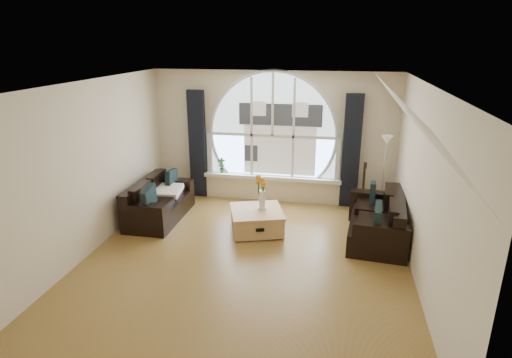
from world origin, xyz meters
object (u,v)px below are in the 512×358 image
Objects in this scene: floor_lamp at (383,177)px; potted_plant at (222,165)px; vase_flowers at (262,188)px; sofa_left at (159,199)px; guitar at (363,187)px; sofa_right at (377,217)px; coffee_chest at (257,219)px.

floor_lamp is 4.83× the size of potted_plant.
potted_plant is at bearing 127.84° from vase_flowers.
sofa_left is 3.96m from guitar.
floor_lamp is 3.33m from potted_plant.
sofa_right is at bearing -25.00° from potted_plant.
sofa_left is 4.28m from floor_lamp.
sofa_right is 2.08m from coffee_chest.
sofa_right is at bearing 0.44° from vase_flowers.
sofa_right is 1.61× the size of guitar.
sofa_right is at bearing -99.16° from floor_lamp.
floor_lamp reaches higher than vase_flowers.
vase_flowers reaches higher than sofa_left.
potted_plant is at bearing 106.19° from coffee_chest.
coffee_chest is 2.71× the size of potted_plant.
sofa_left is 1.03× the size of floor_lamp.
floor_lamp reaches higher than potted_plant.
sofa_left is 4.00m from sofa_right.
floor_lamp is (4.16, 0.92, 0.40)m from sofa_left.
potted_plant is (-1.15, 1.48, -0.07)m from vase_flowers.
floor_lamp is at bearing 8.31° from coffee_chest.
guitar is (3.81, 1.05, 0.13)m from sofa_left.
sofa_right is (4.00, -0.11, 0.00)m from sofa_left.
guitar is at bearing -5.80° from potted_plant.
sofa_right is 1.18m from guitar.
coffee_chest is (1.92, -0.20, -0.18)m from sofa_left.
guitar reaches higher than sofa_right.
sofa_right is 1.07× the size of floor_lamp.
floor_lamp is at bearing 25.78° from vase_flowers.
guitar is 2.97m from potted_plant.
sofa_left is at bearing -164.16° from guitar.
floor_lamp is at bearing -7.55° from potted_plant.
vase_flowers is at bearing -52.16° from potted_plant.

